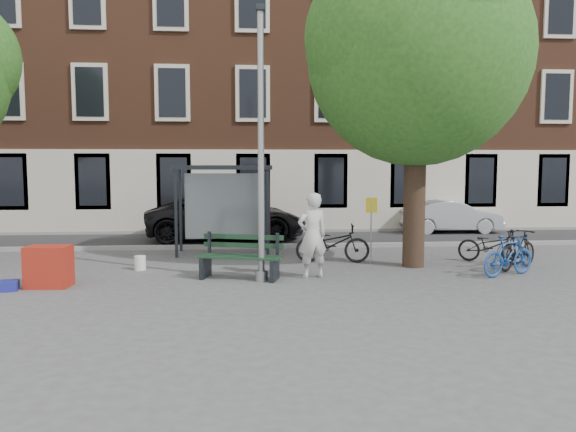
{
  "coord_description": "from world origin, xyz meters",
  "views": [
    {
      "loc": [
        -0.43,
        -12.61,
        2.68
      ],
      "look_at": [
        0.68,
        0.93,
        1.4
      ],
      "focal_mm": 35.0,
      "sensor_mm": 36.0,
      "label": 1
    }
  ],
  "objects_px": {
    "car_silver": "(451,216)",
    "red_stand": "(49,266)",
    "lamppost": "(261,159)",
    "bus_shelter": "(236,189)",
    "painter": "(312,235)",
    "bike_d": "(518,249)",
    "bike_a": "(333,243)",
    "bike_c": "(491,246)",
    "bike_b": "(509,256)",
    "car_dark": "(227,217)",
    "notice_sign": "(371,217)",
    "bench": "(240,259)"
  },
  "relations": [
    {
      "from": "painter",
      "to": "bike_d",
      "type": "xyz_separation_m",
      "value": [
        5.3,
        0.59,
        -0.49
      ]
    },
    {
      "from": "bike_b",
      "to": "lamppost",
      "type": "bearing_deg",
      "value": 67.27
    },
    {
      "from": "notice_sign",
      "to": "painter",
      "type": "bearing_deg",
      "value": -126.71
    },
    {
      "from": "bike_a",
      "to": "bike_d",
      "type": "bearing_deg",
      "value": -100.37
    },
    {
      "from": "bench",
      "to": "bike_b",
      "type": "xyz_separation_m",
      "value": [
        6.36,
        -0.22,
        0.03
      ]
    },
    {
      "from": "bike_b",
      "to": "car_silver",
      "type": "xyz_separation_m",
      "value": [
        1.75,
        8.3,
        0.14
      ]
    },
    {
      "from": "lamppost",
      "to": "bike_c",
      "type": "xyz_separation_m",
      "value": [
        6.25,
        1.86,
        -2.32
      ]
    },
    {
      "from": "bus_shelter",
      "to": "painter",
      "type": "bearing_deg",
      "value": -64.67
    },
    {
      "from": "bike_c",
      "to": "notice_sign",
      "type": "height_order",
      "value": "notice_sign"
    },
    {
      "from": "car_silver",
      "to": "notice_sign",
      "type": "distance_m",
      "value": 7.9
    },
    {
      "from": "car_silver",
      "to": "red_stand",
      "type": "relative_size",
      "value": 4.25
    },
    {
      "from": "car_silver",
      "to": "notice_sign",
      "type": "xyz_separation_m",
      "value": [
        -4.63,
        -6.38,
        0.62
      ]
    },
    {
      "from": "bus_shelter",
      "to": "bench",
      "type": "relative_size",
      "value": 1.4
    },
    {
      "from": "lamppost",
      "to": "bus_shelter",
      "type": "bearing_deg",
      "value": 98.43
    },
    {
      "from": "bike_d",
      "to": "car_dark",
      "type": "xyz_separation_m",
      "value": [
        -7.47,
        6.27,
        0.26
      ]
    },
    {
      "from": "bike_c",
      "to": "notice_sign",
      "type": "bearing_deg",
      "value": 124.43
    },
    {
      "from": "painter",
      "to": "bike_b",
      "type": "distance_m",
      "value": 4.71
    },
    {
      "from": "bike_d",
      "to": "notice_sign",
      "type": "distance_m",
      "value": 3.76
    },
    {
      "from": "lamppost",
      "to": "bus_shelter",
      "type": "height_order",
      "value": "lamppost"
    },
    {
      "from": "car_silver",
      "to": "car_dark",
      "type": "bearing_deg",
      "value": 98.52
    },
    {
      "from": "bike_d",
      "to": "bike_a",
      "type": "bearing_deg",
      "value": 37.98
    },
    {
      "from": "red_stand",
      "to": "bike_a",
      "type": "bearing_deg",
      "value": 20.64
    },
    {
      "from": "car_dark",
      "to": "notice_sign",
      "type": "bearing_deg",
      "value": -144.83
    },
    {
      "from": "bike_c",
      "to": "red_stand",
      "type": "distance_m",
      "value": 11.07
    },
    {
      "from": "bike_d",
      "to": "notice_sign",
      "type": "height_order",
      "value": "notice_sign"
    },
    {
      "from": "bus_shelter",
      "to": "bike_c",
      "type": "distance_m",
      "value": 7.36
    },
    {
      "from": "bus_shelter",
      "to": "bench",
      "type": "distance_m",
      "value": 4.05
    },
    {
      "from": "bike_c",
      "to": "red_stand",
      "type": "bearing_deg",
      "value": 138.27
    },
    {
      "from": "bike_c",
      "to": "red_stand",
      "type": "height_order",
      "value": "bike_c"
    },
    {
      "from": "bike_b",
      "to": "bike_d",
      "type": "xyz_separation_m",
      "value": [
        0.62,
        0.77,
        0.02
      ]
    },
    {
      "from": "bench",
      "to": "bike_a",
      "type": "relative_size",
      "value": 1.03
    },
    {
      "from": "bench",
      "to": "bike_d",
      "type": "relative_size",
      "value": 1.2
    },
    {
      "from": "lamppost",
      "to": "red_stand",
      "type": "height_order",
      "value": "lamppost"
    },
    {
      "from": "painter",
      "to": "bike_a",
      "type": "bearing_deg",
      "value": -129.28
    },
    {
      "from": "red_stand",
      "to": "notice_sign",
      "type": "height_order",
      "value": "notice_sign"
    },
    {
      "from": "lamppost",
      "to": "bench",
      "type": "distance_m",
      "value": 2.39
    },
    {
      "from": "bus_shelter",
      "to": "bike_d",
      "type": "bearing_deg",
      "value": -24.45
    },
    {
      "from": "lamppost",
      "to": "bike_d",
      "type": "bearing_deg",
      "value": 7.66
    },
    {
      "from": "bike_a",
      "to": "notice_sign",
      "type": "xyz_separation_m",
      "value": [
        1.0,
        -0.23,
        0.73
      ]
    },
    {
      "from": "bike_a",
      "to": "bike_d",
      "type": "distance_m",
      "value": 4.71
    },
    {
      "from": "car_silver",
      "to": "bike_c",
      "type": "bearing_deg",
      "value": 168.34
    },
    {
      "from": "bike_b",
      "to": "car_dark",
      "type": "distance_m",
      "value": 9.83
    },
    {
      "from": "lamppost",
      "to": "bike_d",
      "type": "xyz_separation_m",
      "value": [
        6.5,
        0.87,
        -2.27
      ]
    },
    {
      "from": "lamppost",
      "to": "bike_b",
      "type": "xyz_separation_m",
      "value": [
        5.88,
        0.1,
        -2.29
      ]
    },
    {
      "from": "lamppost",
      "to": "car_silver",
      "type": "xyz_separation_m",
      "value": [
        7.63,
        8.4,
        -2.15
      ]
    },
    {
      "from": "lamppost",
      "to": "bike_a",
      "type": "xyz_separation_m",
      "value": [
        2.0,
        2.26,
        -2.26
      ]
    },
    {
      "from": "lamppost",
      "to": "bike_d",
      "type": "height_order",
      "value": "lamppost"
    },
    {
      "from": "painter",
      "to": "car_silver",
      "type": "relative_size",
      "value": 0.52
    },
    {
      "from": "notice_sign",
      "to": "bus_shelter",
      "type": "bearing_deg",
      "value": 159.3
    },
    {
      "from": "bike_d",
      "to": "red_stand",
      "type": "height_order",
      "value": "bike_d"
    }
  ]
}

